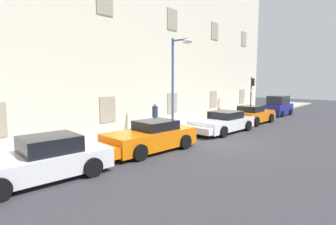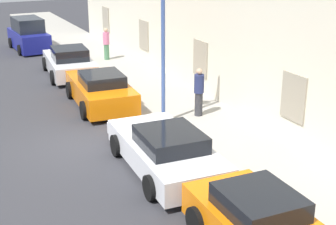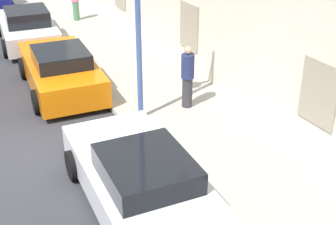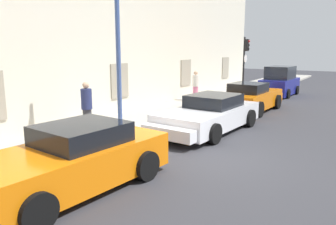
{
  "view_description": "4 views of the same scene",
  "coord_description": "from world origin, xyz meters",
  "px_view_note": "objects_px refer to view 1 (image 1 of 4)",
  "views": [
    {
      "loc": [
        -12.06,
        -6.85,
        3.24
      ],
      "look_at": [
        -0.8,
        3.06,
        1.45
      ],
      "focal_mm": 28.0,
      "sensor_mm": 36.0,
      "label": 1
    },
    {
      "loc": [
        14.23,
        -4.04,
        6.28
      ],
      "look_at": [
        1.02,
        2.48,
        1.03
      ],
      "focal_mm": 52.18,
      "sensor_mm": 36.0,
      "label": 2
    },
    {
      "loc": [
        9.84,
        -1.54,
        6.03
      ],
      "look_at": [
        1.49,
        2.83,
        1.2
      ],
      "focal_mm": 50.11,
      "sensor_mm": 36.0,
      "label": 3
    },
    {
      "loc": [
        -8.07,
        -3.63,
        3.01
      ],
      "look_at": [
        -0.58,
        1.17,
        1.27
      ],
      "focal_mm": 35.3,
      "sensor_mm": 36.0,
      "label": 4
    }
  ],
  "objects_px": {
    "hatchback_parked": "(278,107)",
    "pedestrian_admiring": "(155,117)",
    "sportscar_white_middle": "(221,123)",
    "pedestrian_bystander": "(219,107)",
    "sportscar_red_lead": "(35,162)",
    "traffic_light": "(252,90)",
    "street_lamp": "(179,68)",
    "sportscar_tail_end": "(253,115)",
    "sportscar_yellow_flank": "(148,138)"
  },
  "relations": [
    {
      "from": "hatchback_parked",
      "to": "pedestrian_admiring",
      "type": "bearing_deg",
      "value": 169.1
    },
    {
      "from": "sportscar_white_middle",
      "to": "pedestrian_admiring",
      "type": "distance_m",
      "value": 4.25
    },
    {
      "from": "hatchback_parked",
      "to": "pedestrian_bystander",
      "type": "bearing_deg",
      "value": 151.03
    },
    {
      "from": "sportscar_red_lead",
      "to": "traffic_light",
      "type": "height_order",
      "value": "traffic_light"
    },
    {
      "from": "street_lamp",
      "to": "sportscar_tail_end",
      "type": "bearing_deg",
      "value": -7.37
    },
    {
      "from": "hatchback_parked",
      "to": "pedestrian_bystander",
      "type": "xyz_separation_m",
      "value": [
        -5.64,
        3.13,
        0.14
      ]
    },
    {
      "from": "traffic_light",
      "to": "pedestrian_bystander",
      "type": "height_order",
      "value": "traffic_light"
    },
    {
      "from": "pedestrian_admiring",
      "to": "hatchback_parked",
      "type": "bearing_deg",
      "value": -10.9
    },
    {
      "from": "sportscar_red_lead",
      "to": "sportscar_yellow_flank",
      "type": "height_order",
      "value": "sportscar_red_lead"
    },
    {
      "from": "sportscar_tail_end",
      "to": "pedestrian_admiring",
      "type": "height_order",
      "value": "pedestrian_admiring"
    },
    {
      "from": "sportscar_white_middle",
      "to": "sportscar_tail_end",
      "type": "height_order",
      "value": "sportscar_tail_end"
    },
    {
      "from": "traffic_light",
      "to": "street_lamp",
      "type": "height_order",
      "value": "street_lamp"
    },
    {
      "from": "sportscar_tail_end",
      "to": "hatchback_parked",
      "type": "relative_size",
      "value": 1.26
    },
    {
      "from": "sportscar_white_middle",
      "to": "pedestrian_admiring",
      "type": "bearing_deg",
      "value": 136.39
    },
    {
      "from": "sportscar_red_lead",
      "to": "hatchback_parked",
      "type": "xyz_separation_m",
      "value": [
        22.36,
        -0.14,
        0.22
      ]
    },
    {
      "from": "traffic_light",
      "to": "pedestrian_bystander",
      "type": "relative_size",
      "value": 2.13
    },
    {
      "from": "sportscar_white_middle",
      "to": "hatchback_parked",
      "type": "height_order",
      "value": "hatchback_parked"
    },
    {
      "from": "sportscar_white_middle",
      "to": "sportscar_red_lead",
      "type": "bearing_deg",
      "value": 178.27
    },
    {
      "from": "traffic_light",
      "to": "sportscar_red_lead",
      "type": "bearing_deg",
      "value": -176.89
    },
    {
      "from": "pedestrian_admiring",
      "to": "sportscar_tail_end",
      "type": "bearing_deg",
      "value": -19.88
    },
    {
      "from": "sportscar_tail_end",
      "to": "street_lamp",
      "type": "distance_m",
      "value": 8.77
    },
    {
      "from": "sportscar_red_lead",
      "to": "sportscar_white_middle",
      "type": "distance_m",
      "value": 11.33
    },
    {
      "from": "sportscar_red_lead",
      "to": "sportscar_tail_end",
      "type": "xyz_separation_m",
      "value": [
        16.29,
        -0.33,
        0.0
      ]
    },
    {
      "from": "sportscar_white_middle",
      "to": "sportscar_tail_end",
      "type": "xyz_separation_m",
      "value": [
        4.97,
        0.01,
        0.03
      ]
    },
    {
      "from": "sportscar_white_middle",
      "to": "hatchback_parked",
      "type": "relative_size",
      "value": 1.43
    },
    {
      "from": "sportscar_yellow_flank",
      "to": "traffic_light",
      "type": "xyz_separation_m",
      "value": [
        14.01,
        1.15,
        1.89
      ]
    },
    {
      "from": "sportscar_red_lead",
      "to": "sportscar_white_middle",
      "type": "bearing_deg",
      "value": -1.73
    },
    {
      "from": "sportscar_white_middle",
      "to": "pedestrian_admiring",
      "type": "height_order",
      "value": "pedestrian_admiring"
    },
    {
      "from": "sportscar_white_middle",
      "to": "traffic_light",
      "type": "relative_size",
      "value": 1.5
    },
    {
      "from": "sportscar_yellow_flank",
      "to": "hatchback_parked",
      "type": "bearing_deg",
      "value": -0.06
    },
    {
      "from": "sportscar_red_lead",
      "to": "street_lamp",
      "type": "distance_m",
      "value": 8.95
    },
    {
      "from": "sportscar_tail_end",
      "to": "pedestrian_bystander",
      "type": "height_order",
      "value": "pedestrian_bystander"
    },
    {
      "from": "sportscar_white_middle",
      "to": "sportscar_tail_end",
      "type": "bearing_deg",
      "value": 0.14
    },
    {
      "from": "sportscar_red_lead",
      "to": "sportscar_tail_end",
      "type": "relative_size",
      "value": 1.08
    },
    {
      "from": "sportscar_tail_end",
      "to": "pedestrian_bystander",
      "type": "xyz_separation_m",
      "value": [
        0.42,
        3.32,
        0.35
      ]
    },
    {
      "from": "sportscar_red_lead",
      "to": "sportscar_yellow_flank",
      "type": "relative_size",
      "value": 1.01
    },
    {
      "from": "sportscar_red_lead",
      "to": "sportscar_tail_end",
      "type": "distance_m",
      "value": 16.3
    },
    {
      "from": "traffic_light",
      "to": "pedestrian_bystander",
      "type": "distance_m",
      "value": 3.37
    },
    {
      "from": "sportscar_white_middle",
      "to": "pedestrian_bystander",
      "type": "distance_m",
      "value": 6.35
    },
    {
      "from": "sportscar_tail_end",
      "to": "hatchback_parked",
      "type": "bearing_deg",
      "value": 1.8
    },
    {
      "from": "pedestrian_bystander",
      "to": "hatchback_parked",
      "type": "bearing_deg",
      "value": -28.97
    },
    {
      "from": "sportscar_yellow_flank",
      "to": "sportscar_tail_end",
      "type": "distance_m",
      "value": 11.31
    },
    {
      "from": "sportscar_white_middle",
      "to": "hatchback_parked",
      "type": "bearing_deg",
      "value": 1.05
    },
    {
      "from": "street_lamp",
      "to": "pedestrian_bystander",
      "type": "distance_m",
      "value": 9.25
    },
    {
      "from": "sportscar_red_lead",
      "to": "hatchback_parked",
      "type": "height_order",
      "value": "hatchback_parked"
    },
    {
      "from": "street_lamp",
      "to": "pedestrian_admiring",
      "type": "distance_m",
      "value": 3.47
    },
    {
      "from": "sportscar_red_lead",
      "to": "hatchback_parked",
      "type": "bearing_deg",
      "value": -0.36
    },
    {
      "from": "hatchback_parked",
      "to": "street_lamp",
      "type": "distance_m",
      "value": 14.47
    },
    {
      "from": "street_lamp",
      "to": "pedestrian_bystander",
      "type": "bearing_deg",
      "value": 15.08
    },
    {
      "from": "sportscar_red_lead",
      "to": "traffic_light",
      "type": "xyz_separation_m",
      "value": [
        18.99,
        1.03,
        1.9
      ]
    }
  ]
}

